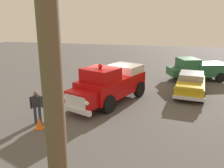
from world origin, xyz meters
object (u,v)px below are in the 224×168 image
(parked_pickup, at_px, (197,69))
(traffic_cone, at_px, (39,123))
(spectator_standing, at_px, (37,105))
(utility_pole, at_px, (55,128))
(lawn_chair_by_car, at_px, (83,79))
(classic_hot_rod, at_px, (191,84))
(vintage_fire_truck, at_px, (110,84))

(parked_pickup, height_order, traffic_cone, parked_pickup)
(parked_pickup, height_order, spectator_standing, parked_pickup)
(traffic_cone, bearing_deg, utility_pole, -146.68)
(parked_pickup, height_order, lawn_chair_by_car, parked_pickup)
(lawn_chair_by_car, distance_m, traffic_cone, 7.45)
(utility_pole, distance_m, traffic_cone, 9.01)
(classic_hot_rod, bearing_deg, utility_pole, 168.36)
(lawn_chair_by_car, bearing_deg, spectator_standing, -179.30)
(vintage_fire_truck, distance_m, classic_hot_rod, 5.76)
(classic_hot_rod, height_order, spectator_standing, spectator_standing)
(classic_hot_rod, bearing_deg, vintage_fire_truck, 118.42)
(vintage_fire_truck, bearing_deg, classic_hot_rod, -61.58)
(classic_hot_rod, bearing_deg, spectator_standing, 130.08)
(vintage_fire_truck, distance_m, lawn_chair_by_car, 4.18)
(vintage_fire_truck, xyz_separation_m, lawn_chair_by_car, (2.96, 2.89, -0.61))
(parked_pickup, xyz_separation_m, traffic_cone, (-11.31, 8.26, -0.68))
(classic_hot_rod, relative_size, parked_pickup, 0.89)
(parked_pickup, bearing_deg, spectator_standing, 141.06)
(spectator_standing, xyz_separation_m, traffic_cone, (-0.59, -0.41, -0.66))
(spectator_standing, relative_size, utility_pole, 0.22)
(parked_pickup, distance_m, utility_pole, 18.82)
(lawn_chair_by_car, bearing_deg, classic_hot_rod, -91.65)
(parked_pickup, xyz_separation_m, utility_pole, (-18.22, 3.71, 2.89))
(traffic_cone, bearing_deg, vintage_fire_truck, -28.23)
(classic_hot_rod, distance_m, spectator_standing, 10.27)
(lawn_chair_by_car, xyz_separation_m, traffic_cone, (-7.43, -0.49, -0.28))
(utility_pole, relative_size, traffic_cone, 11.76)
(vintage_fire_truck, xyz_separation_m, traffic_cone, (-4.46, 2.40, -0.89))
(lawn_chair_by_car, xyz_separation_m, spectator_standing, (-6.84, -0.08, 0.37))
(parked_pickup, bearing_deg, vintage_fire_truck, 139.43)
(parked_pickup, relative_size, traffic_cone, 8.07)
(lawn_chair_by_car, bearing_deg, utility_pole, -160.65)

